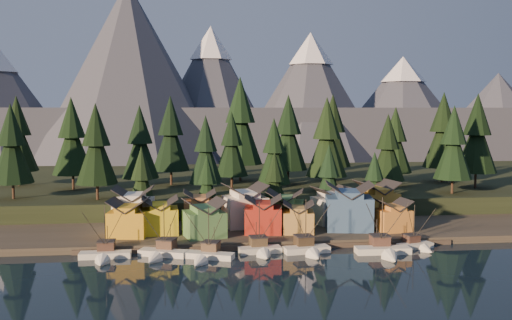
{
  "coord_description": "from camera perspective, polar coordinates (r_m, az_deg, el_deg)",
  "views": [
    {
      "loc": [
        -16.06,
        -101.29,
        29.33
      ],
      "look_at": [
        -0.87,
        30.0,
        17.49
      ],
      "focal_mm": 40.0,
      "sensor_mm": 36.0,
      "label": 1
    }
  ],
  "objects": [
    {
      "name": "hillside",
      "position": [
        193.76,
        -1.78,
        -2.69
      ],
      "size": [
        420.0,
        100.0,
        6.0
      ],
      "primitive_type": "cube",
      "color": "black",
      "rests_on": "ground"
    },
    {
      "name": "mountain_ridge",
      "position": [
        315.12,
        -4.45,
        4.51
      ],
      "size": [
        560.0,
        190.0,
        90.0
      ],
      "color": "#484B5C",
      "rests_on": "ground"
    },
    {
      "name": "house_back_2",
      "position": [
        135.64,
        -1.12,
        -4.44
      ],
      "size": [
        11.1,
        10.5,
        10.11
      ],
      "rotation": [
        0.0,
        0.0,
        0.21
      ],
      "color": "white",
      "rests_on": "shore_strip"
    },
    {
      "name": "tree_hill_11",
      "position": [
        161.05,
        13.03,
        0.97
      ],
      "size": [
        9.47,
        9.47,
        22.07
      ],
      "color": "#332319",
      "rests_on": "hillside"
    },
    {
      "name": "tree_hill_4",
      "position": [
        176.58,
        -8.53,
        2.36
      ],
      "size": [
        11.79,
        11.79,
        27.48
      ],
      "color": "#332319",
      "rests_on": "hillside"
    },
    {
      "name": "tree_hill_9",
      "position": [
        161.09,
        7.08,
        1.98
      ],
      "size": [
        11.49,
        11.49,
        26.77
      ],
      "color": "#332319",
      "rests_on": "hillside"
    },
    {
      "name": "house_back_3",
      "position": [
        136.21,
        2.91,
        -4.73
      ],
      "size": [
        10.09,
        9.41,
        8.66
      ],
      "rotation": [
        0.0,
        0.0,
        -0.25
      ],
      "color": "#55884A",
      "rests_on": "shore_strip"
    },
    {
      "name": "tree_shore_3",
      "position": [
        146.62,
        7.29,
        -1.78
      ],
      "size": [
        8.12,
        8.12,
        18.92
      ],
      "color": "#332319",
      "rests_on": "shore_strip"
    },
    {
      "name": "tree_shore_4",
      "position": [
        150.07,
        11.74,
        -2.1
      ],
      "size": [
        7.27,
        7.27,
        16.94
      ],
      "color": "#332319",
      "rests_on": "shore_strip"
    },
    {
      "name": "house_back_1",
      "position": [
        137.29,
        -5.64,
        -4.72
      ],
      "size": [
        7.49,
        7.58,
        8.43
      ],
      "rotation": [
        0.0,
        0.0,
        -0.0
      ],
      "color": "#AF6F3E",
      "rests_on": "shore_strip"
    },
    {
      "name": "tree_hill_10",
      "position": [
        187.21,
        7.66,
        2.65
      ],
      "size": [
        12.1,
        12.1,
        28.19
      ],
      "color": "#332319",
      "rests_on": "hillside"
    },
    {
      "name": "house_back_4",
      "position": [
        140.62,
        7.54,
        -4.41
      ],
      "size": [
        9.78,
        9.54,
        8.87
      ],
      "rotation": [
        0.0,
        0.0,
        0.24
      ],
      "color": "silver",
      "rests_on": "shore_strip"
    },
    {
      "name": "house_front_3",
      "position": [
        129.08,
        0.72,
        -5.34
      ],
      "size": [
        9.15,
        8.81,
        8.36
      ],
      "rotation": [
        0.0,
        0.0,
        -0.13
      ],
      "color": "maroon",
      "rests_on": "shore_strip"
    },
    {
      "name": "tree_hill_13",
      "position": [
        166.07,
        19.14,
        1.39
      ],
      "size": [
        10.49,
        10.49,
        24.44
      ],
      "color": "#332319",
      "rests_on": "hillside"
    },
    {
      "name": "tree_shore_1",
      "position": [
        142.58,
        -4.91,
        -2.46
      ],
      "size": [
        7.13,
        7.13,
        16.62
      ],
      "color": "#332319",
      "rests_on": "shore_strip"
    },
    {
      "name": "tree_hill_3",
      "position": [
        162.19,
        -11.52,
        1.51
      ],
      "size": [
        10.53,
        10.53,
        24.53
      ],
      "color": "#332319",
      "rests_on": "hillside"
    },
    {
      "name": "dock",
      "position": [
        122.32,
        1.15,
        -8.52
      ],
      "size": [
        80.0,
        4.0,
        1.0
      ],
      "primitive_type": "cube",
      "color": "#4C4136",
      "rests_on": "ground"
    },
    {
      "name": "house_front_1",
      "position": [
        129.96,
        -9.59,
        -5.38
      ],
      "size": [
        8.4,
        8.1,
        8.21
      ],
      "rotation": [
        0.0,
        0.0,
        0.06
      ],
      "color": "gold",
      "rests_on": "shore_strip"
    },
    {
      "name": "house_front_4",
      "position": [
        129.52,
        4.24,
        -5.63
      ],
      "size": [
        7.96,
        8.42,
        7.06
      ],
      "rotation": [
        0.0,
        0.0,
        -0.16
      ],
      "color": "#AE853D",
      "rests_on": "shore_strip"
    },
    {
      "name": "boat_5",
      "position": [
        118.75,
        12.76,
        -8.13
      ],
      "size": [
        11.48,
        12.46,
        12.75
      ],
      "rotation": [
        0.0,
        0.0,
        -0.03
      ],
      "color": "silver",
      "rests_on": "ground"
    },
    {
      "name": "tree_hill_16",
      "position": [
        186.84,
        -22.75,
        2.17
      ],
      "size": [
        11.8,
        11.8,
        27.49
      ],
      "color": "#332319",
      "rests_on": "hillside"
    },
    {
      "name": "tree_hill_5",
      "position": [
        151.77,
        -5.05,
        0.77
      ],
      "size": [
        9.33,
        9.33,
        21.74
      ],
      "color": "#332319",
      "rests_on": "hillside"
    },
    {
      "name": "tree_shore_0",
      "position": [
        142.87,
        -11.35,
        -2.04
      ],
      "size": [
        8.08,
        8.08,
        18.82
      ],
      "color": "#332319",
      "rests_on": "shore_strip"
    },
    {
      "name": "tree_hill_1",
      "position": [
        172.87,
        -17.92,
        2.01
      ],
      "size": [
        11.55,
        11.55,
        26.9
      ],
      "color": "#332319",
      "rests_on": "hillside"
    },
    {
      "name": "boat_2",
      "position": [
        112.78,
        -5.05,
        -8.92
      ],
      "size": [
        10.97,
        11.33,
        11.18
      ],
      "rotation": [
        0.0,
        0.0,
        -0.36
      ],
      "color": "silver",
      "rests_on": "ground"
    },
    {
      "name": "tree_hill_14",
      "position": [
        191.04,
        18.2,
        2.59
      ],
      "size": [
        12.38,
        12.38,
        28.83
      ],
      "color": "#332319",
      "rests_on": "hillside"
    },
    {
      "name": "boat_3",
      "position": [
        116.62,
        0.5,
        -8.26
      ],
      "size": [
        9.21,
        9.85,
        11.69
      ],
      "rotation": [
        0.0,
        0.0,
        0.11
      ],
      "color": "silver",
      "rests_on": "ground"
    },
    {
      "name": "tree_shore_2",
      "position": [
        144.03,
        1.87,
        -2.23
      ],
      "size": [
        7.41,
        7.41,
        17.26
      ],
      "color": "#332319",
      "rests_on": "shore_strip"
    },
    {
      "name": "boat_4",
      "position": [
        117.26,
        5.27,
        -8.18
      ],
      "size": [
        10.01,
        10.64,
        12.15
      ],
      "rotation": [
        0.0,
        0.0,
        0.15
      ],
      "color": "white",
      "rests_on": "ground"
    },
    {
      "name": "boat_0",
      "position": [
        116.56,
        -14.93,
        -8.54
      ],
      "size": [
        10.27,
        11.17,
        11.51
      ],
      "rotation": [
        0.0,
        0.0,
        0.01
      ],
      "color": "white",
      "rests_on": "ground"
    },
    {
      "name": "tree_hill_0",
      "position": [
        160.32,
        -23.24,
        1.22
      ],
      "size": [
        10.67,
        10.67,
        24.86
      ],
      "color": "#332319",
      "rests_on": "hillside"
    },
    {
      "name": "boat_6",
      "position": [
        125.47,
        15.89,
        -7.64
      ],
      "size": [
        8.29,
        8.83,
        10.2
      ],
      "rotation": [
        0.0,
        0.0,
        0.26
      ],
      "color": "silver",
      "rests_on": "ground"
    },
    {
      "name": "house_back_5",
      "position": [
        144.34,
        11.92,
        -3.97
      ],
      "size": [
        10.37,
        10.47,
        10.09
      ],
      "rotation": [
        0.0,
        0.0,
        0.17
      ],
      "color": "#A6802A",
      "rests_on": "shore_strip"
    },
    {
      "name": "tree_hill_7",
      "position": [
        151.37,
        1.8,
        0.63
      ],
      "size": [
        9.03,
        9.03,
        21.04
      ],
      "color": "#332319",
      "rests_on": "hillside"
    },
    {
      "name": "ground",
      "position": [
        106.66,
        2.36,
        -10.85
      ],
      "size": [
        500.0,
        500.0,
        0.0
      ],
      "primitive_type": "plane",
      "color": "black",
      "rests_on": "ground"
    },
    {
      "name": "house_front_5",
      "position": [
        133.83,
        9.27,
        -4.46
      ],
      "size": [
        11.81,
        11.04,
        10.9
      ],
      "rotation": [
        0.0,
        0.0,
        -0.17
      ],
      "color": "#335178",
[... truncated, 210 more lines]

